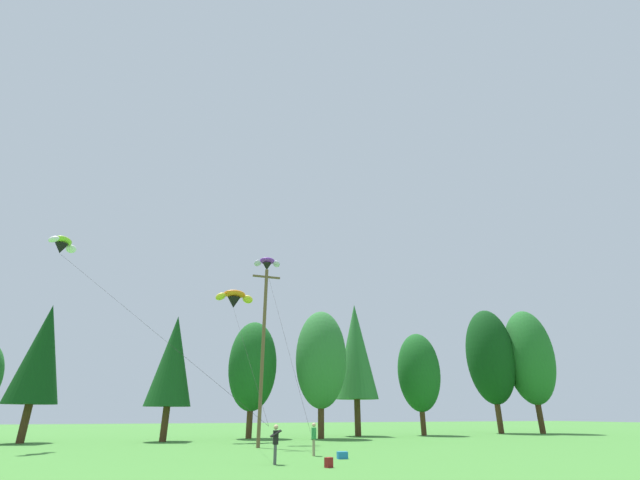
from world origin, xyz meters
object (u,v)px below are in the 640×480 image
at_px(kite_flyer_mid, 314,436).
at_px(picnic_cooler, 342,455).
at_px(utility_pole, 263,348).
at_px(backpack, 329,462).
at_px(parafoil_kite_high_orange, 234,298).
at_px(parafoil_kite_far_lime_white, 62,245).
at_px(parafoil_kite_mid_purple, 267,264).
at_px(kite_flyer_near, 276,441).

distance_m(kite_flyer_mid, picnic_cooler, 2.37).
bearing_deg(utility_pole, backpack, -87.66).
relative_size(kite_flyer_mid, backpack, 4.23).
height_order(parafoil_kite_high_orange, parafoil_kite_far_lime_white, parafoil_kite_far_lime_white).
bearing_deg(utility_pole, parafoil_kite_mid_purple, 78.15).
height_order(kite_flyer_near, backpack, kite_flyer_near).
bearing_deg(parafoil_kite_high_orange, backpack, -85.12).
relative_size(parafoil_kite_high_orange, parafoil_kite_mid_purple, 1.35).
distance_m(utility_pole, parafoil_kite_mid_purple, 9.95).
bearing_deg(parafoil_kite_mid_purple, parafoil_kite_high_orange, 125.59).
relative_size(parafoil_kite_mid_purple, picnic_cooler, 28.14).
relative_size(utility_pole, parafoil_kite_far_lime_white, 0.83).
distance_m(kite_flyer_near, picnic_cooler, 4.30).
bearing_deg(parafoil_kite_high_orange, kite_flyer_mid, -79.31).
relative_size(kite_flyer_near, picnic_cooler, 3.25).
xyz_separation_m(kite_flyer_near, parafoil_kite_high_orange, (0.15, 19.01, 11.49)).
distance_m(parafoil_kite_high_orange, backpack, 24.33).
height_order(kite_flyer_mid, parafoil_kite_far_lime_white, parafoil_kite_far_lime_white).
bearing_deg(kite_flyer_near, picnic_cooler, 20.33).
xyz_separation_m(utility_pole, parafoil_kite_far_lime_white, (-15.46, 3.56, 7.63)).
xyz_separation_m(kite_flyer_mid, parafoil_kite_high_orange, (-2.93, 15.50, 11.50)).
bearing_deg(parafoil_kite_far_lime_white, backpack, -45.20).
xyz_separation_m(kite_flyer_near, backpack, (1.93, -1.91, -0.80)).
xyz_separation_m(parafoil_kite_far_lime_white, backpack, (15.98, -16.09, -14.14)).
relative_size(parafoil_kite_far_lime_white, picnic_cooler, 29.97).
bearing_deg(parafoil_kite_mid_purple, kite_flyer_mid, -87.29).
height_order(utility_pole, kite_flyer_near, utility_pole).
distance_m(utility_pole, picnic_cooler, 11.53).
bearing_deg(kite_flyer_mid, backpack, -101.86).
bearing_deg(backpack, parafoil_kite_far_lime_white, 111.56).
distance_m(parafoil_kite_mid_purple, picnic_cooler, 20.76).
height_order(parafoil_kite_high_orange, parafoil_kite_mid_purple, parafoil_kite_mid_purple).
height_order(parafoil_kite_far_lime_white, backpack, parafoil_kite_far_lime_white).
relative_size(parafoil_kite_far_lime_white, backpack, 38.97).
xyz_separation_m(parafoil_kite_high_orange, backpack, (1.79, -20.93, -12.29)).
bearing_deg(kite_flyer_mid, parafoil_kite_far_lime_white, 148.08).
distance_m(parafoil_kite_high_orange, parafoil_kite_far_lime_white, 15.10).
relative_size(kite_flyer_near, backpack, 4.23).
bearing_deg(backpack, picnic_cooler, 35.91).
relative_size(kite_flyer_near, parafoil_kite_mid_purple, 0.12).
relative_size(utility_pole, picnic_cooler, 24.75).
distance_m(parafoil_kite_high_orange, parafoil_kite_mid_purple, 4.85).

